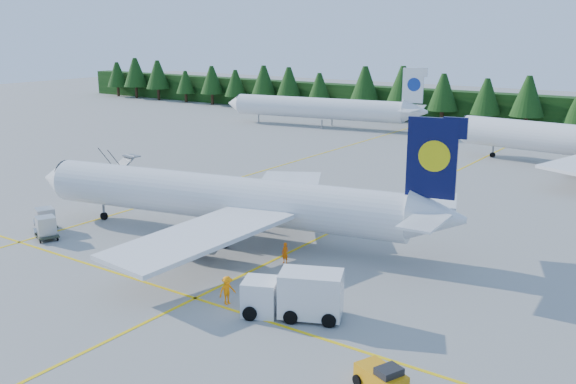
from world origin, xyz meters
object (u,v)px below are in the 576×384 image
Objects in this scene: airliner_navy at (213,197)px; airstairs at (104,187)px; service_truck at (293,294)px; baggage_tug at (382,378)px.

airliner_navy is 6.24× the size of airstairs.
service_truck is (14.77, -9.34, -1.90)m from airliner_navy.
baggage_tug is (42.07, -17.43, -0.15)m from airstairs.
baggage_tug is (23.20, -13.82, -2.69)m from airliner_navy.
airstairs reaches higher than baggage_tug.
airliner_navy is 12.95× the size of baggage_tug.
airliner_navy is 27.14m from baggage_tug.
service_truck is (33.64, -12.94, 0.64)m from airstairs.
airliner_navy reaches higher than airstairs.
airliner_navy is 5.83× the size of service_truck.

